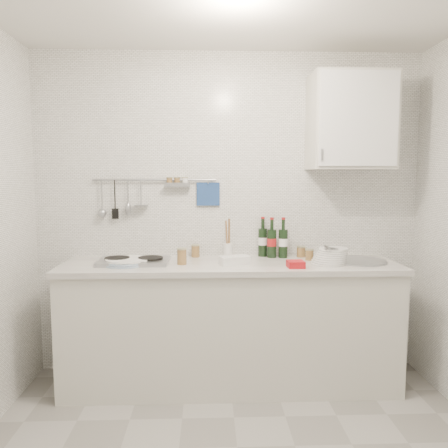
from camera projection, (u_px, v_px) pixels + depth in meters
name	position (u px, v px, depth m)	size (l,w,h in m)	color
back_wall	(228.00, 214.00, 3.45)	(3.00, 0.02, 2.50)	silver
counter	(231.00, 327.00, 3.24)	(2.44, 0.64, 0.96)	beige
wall_rail	(152.00, 192.00, 3.38)	(0.98, 0.09, 0.34)	#93969B
wall_cabinet	(351.00, 122.00, 3.23)	(0.60, 0.38, 0.70)	beige
plate_stack_hob	(127.00, 261.00, 3.12)	(0.33, 0.33, 0.04)	#5185B9
plate_stack_sink	(330.00, 256.00, 3.15)	(0.27, 0.26, 0.12)	white
wine_bottles	(272.00, 237.00, 3.39)	(0.22, 0.14, 0.31)	black
butter_dish	(234.00, 260.00, 3.11)	(0.21, 0.10, 0.06)	white
strawberry_punnet	(296.00, 264.00, 3.01)	(0.11, 0.11, 0.05)	red
utensil_crock	(228.00, 248.00, 3.38)	(0.07, 0.07, 0.31)	white
jar_a	(195.00, 251.00, 3.41)	(0.07, 0.07, 0.10)	olive
jar_b	(301.00, 251.00, 3.41)	(0.07, 0.07, 0.08)	olive
jar_c	(309.00, 254.00, 3.28)	(0.06, 0.06, 0.08)	olive
jar_d	(182.00, 256.00, 3.12)	(0.07, 0.07, 0.12)	olive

